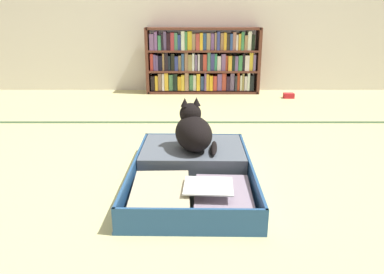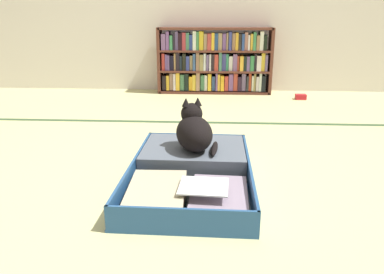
# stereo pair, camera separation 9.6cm
# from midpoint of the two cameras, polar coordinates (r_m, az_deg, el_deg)

# --- Properties ---
(ground_plane) EXTENTS (10.00, 10.00, 0.00)m
(ground_plane) POSITION_cam_midpoint_polar(r_m,az_deg,el_deg) (1.75, 1.07, -7.64)
(ground_plane) COLOR #C4C284
(tatami_border) EXTENTS (4.80, 0.05, 0.00)m
(tatami_border) POSITION_cam_midpoint_polar(r_m,az_deg,el_deg) (2.78, 1.95, 2.31)
(tatami_border) COLOR #375232
(tatami_border) RESTS_ON ground_plane
(bookshelf) EXTENTS (1.17, 0.22, 0.67)m
(bookshelf) POSITION_cam_midpoint_polar(r_m,az_deg,el_deg) (3.87, 4.15, 11.69)
(bookshelf) COLOR brown
(bookshelf) RESTS_ON ground_plane
(open_suitcase) EXTENTS (0.58, 0.90, 0.11)m
(open_suitcase) POSITION_cam_midpoint_polar(r_m,az_deg,el_deg) (1.81, 1.35, -5.07)
(open_suitcase) COLOR navy
(open_suitcase) RESTS_ON ground_plane
(black_cat) EXTENTS (0.25, 0.31, 0.26)m
(black_cat) POSITION_cam_midpoint_polar(r_m,az_deg,el_deg) (1.87, 1.78, 0.90)
(black_cat) COLOR black
(black_cat) RESTS_ON open_suitcase
(small_red_pouch) EXTENTS (0.10, 0.07, 0.05)m
(small_red_pouch) POSITION_cam_midpoint_polar(r_m,az_deg,el_deg) (3.74, 17.33, 6.01)
(small_red_pouch) COLOR red
(small_red_pouch) RESTS_ON ground_plane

